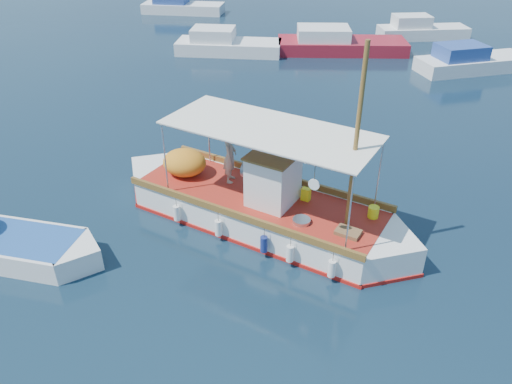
% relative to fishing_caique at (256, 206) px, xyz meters
% --- Properties ---
extents(ground, '(160.00, 160.00, 0.00)m').
position_rel_fishing_caique_xyz_m(ground, '(0.74, -0.33, -0.57)').
color(ground, black).
rests_on(ground, ground).
extents(fishing_caique, '(10.39, 4.54, 6.50)m').
position_rel_fishing_caique_xyz_m(fishing_caique, '(0.00, 0.00, 0.00)').
color(fishing_caique, white).
rests_on(fishing_caique, ground).
extents(dinghy, '(6.46, 2.19, 1.58)m').
position_rel_fishing_caique_xyz_m(dinghy, '(-6.68, -3.91, -0.24)').
color(dinghy, white).
rests_on(dinghy, ground).
extents(bg_boat_nw, '(7.05, 3.68, 1.80)m').
position_rel_fishing_caique_xyz_m(bg_boat_nw, '(-7.71, 17.65, -0.08)').
color(bg_boat_nw, silver).
rests_on(bg_boat_nw, ground).
extents(bg_boat_n, '(8.74, 4.99, 1.80)m').
position_rel_fishing_caique_xyz_m(bg_boat_n, '(-0.82, 20.13, -0.08)').
color(bg_boat_n, maroon).
rests_on(bg_boat_n, ground).
extents(bg_boat_ne, '(6.80, 5.42, 1.80)m').
position_rel_fishing_caique_xyz_m(bg_boat_ne, '(7.28, 18.61, -0.08)').
color(bg_boat_ne, silver).
rests_on(bg_boat_ne, ground).
extents(bg_boat_far_w, '(7.09, 3.36, 1.80)m').
position_rel_fishing_caique_xyz_m(bg_boat_far_w, '(-15.64, 27.76, -0.08)').
color(bg_boat_far_w, silver).
rests_on(bg_boat_far_w, ground).
extents(bg_boat_far_n, '(6.53, 4.24, 1.80)m').
position_rel_fishing_caique_xyz_m(bg_boat_far_n, '(4.20, 25.41, -0.08)').
color(bg_boat_far_n, silver).
rests_on(bg_boat_far_n, ground).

